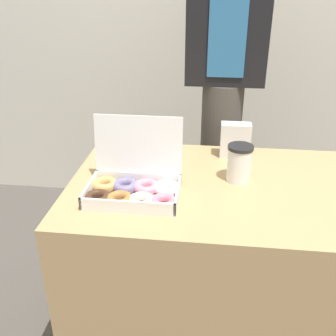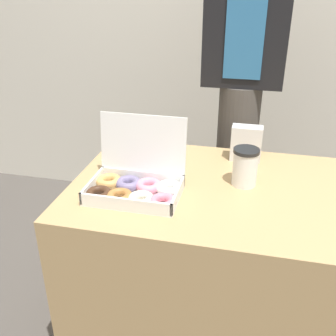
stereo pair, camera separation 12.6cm
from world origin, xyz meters
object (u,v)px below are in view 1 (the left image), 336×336
donut_box (134,187)px  person_customer (224,77)px  napkin_holder (235,140)px  coffee_cup (239,163)px

donut_box → person_customer: size_ratio=0.20×
napkin_holder → person_customer: (-0.05, 0.34, 0.18)m
napkin_holder → person_customer: size_ratio=0.08×
napkin_holder → donut_box: bearing=-133.2°
coffee_cup → napkin_holder: napkin_holder is taller
donut_box → coffee_cup: 0.40m
napkin_holder → person_customer: bearing=98.8°
napkin_holder → person_customer: 0.39m
donut_box → coffee_cup: bearing=23.8°
donut_box → person_customer: (0.30, 0.72, 0.22)m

